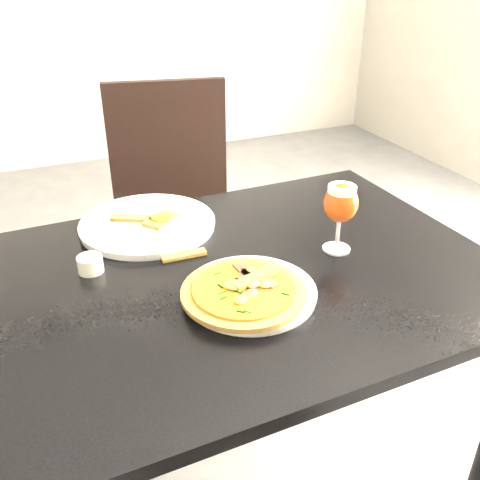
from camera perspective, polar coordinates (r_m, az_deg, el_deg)
name	(u,v)px	position (r m, az deg, el deg)	size (l,w,h in m)	color
dining_table	(224,309)	(1.20, -1.73, -7.34)	(1.22, 0.82, 0.75)	black
chair_far	(174,211)	(1.94, -7.02, 3.10)	(0.53, 0.53, 0.97)	black
plate_main	(250,292)	(1.08, 1.05, -5.60)	(0.27, 0.27, 0.01)	white
pizza	(244,291)	(1.05, 0.42, -5.42)	(0.25, 0.25, 0.03)	brown
plate_second	(148,224)	(1.35, -9.82, 1.67)	(0.33, 0.33, 0.02)	white
crust_scraps	(152,219)	(1.34, -9.34, 2.23)	(0.17, 0.12, 0.01)	brown
loose_crust	(184,255)	(1.21, -6.01, -1.61)	(0.10, 0.02, 0.01)	brown
sauce_cup	(90,263)	(1.19, -15.69, -2.42)	(0.05, 0.05, 0.04)	silver
beer_glass	(341,204)	(1.20, 10.70, 3.84)	(0.08, 0.08, 0.16)	#B0B3B9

